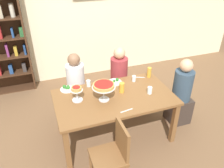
# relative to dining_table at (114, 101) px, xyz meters

# --- Properties ---
(ground_plane) EXTENTS (12.00, 12.00, 0.00)m
(ground_plane) POSITION_rel_dining_table_xyz_m (0.00, 0.00, -0.66)
(ground_plane) COLOR brown
(rear_partition) EXTENTS (8.00, 0.12, 2.80)m
(rear_partition) POSITION_rel_dining_table_xyz_m (0.00, 2.20, 0.74)
(rear_partition) COLOR beige
(rear_partition) RESTS_ON ground_plane
(dining_table) EXTENTS (1.70, 0.96, 0.74)m
(dining_table) POSITION_rel_dining_table_xyz_m (0.00, 0.00, 0.00)
(dining_table) COLOR brown
(dining_table) RESTS_ON ground_plane
(diner_far_right) EXTENTS (0.34, 0.34, 1.15)m
(diner_far_right) POSITION_rel_dining_table_xyz_m (0.37, 0.76, -0.16)
(diner_far_right) COLOR #382D28
(diner_far_right) RESTS_ON ground_plane
(diner_head_east) EXTENTS (0.34, 0.34, 1.15)m
(diner_head_east) POSITION_rel_dining_table_xyz_m (1.15, -0.02, -0.16)
(diner_head_east) COLOR #382D28
(diner_head_east) RESTS_ON ground_plane
(diner_far_left) EXTENTS (0.34, 0.34, 1.15)m
(diner_far_left) POSITION_rel_dining_table_xyz_m (-0.41, 0.76, -0.16)
(diner_far_left) COLOR #382D28
(diner_far_left) RESTS_ON ground_plane
(chair_near_left) EXTENTS (0.40, 0.40, 0.87)m
(chair_near_left) POSITION_rel_dining_table_xyz_m (-0.29, -0.75, -0.17)
(chair_near_left) COLOR brown
(chair_near_left) RESTS_ON ground_plane
(deep_dish_pizza_stand) EXTENTS (0.32, 0.32, 0.26)m
(deep_dish_pizza_stand) POSITION_rel_dining_table_xyz_m (-0.16, -0.03, 0.30)
(deep_dish_pizza_stand) COLOR silver
(deep_dish_pizza_stand) RESTS_ON dining_table
(personal_pizza_stand) EXTENTS (0.17, 0.17, 0.22)m
(personal_pizza_stand) POSITION_rel_dining_table_xyz_m (-0.52, 0.08, 0.23)
(personal_pizza_stand) COLOR silver
(personal_pizza_stand) RESTS_ON dining_table
(salad_plate_near_diner) EXTENTS (0.22, 0.22, 0.07)m
(salad_plate_near_diner) POSITION_rel_dining_table_xyz_m (0.15, 0.36, 0.10)
(salad_plate_near_diner) COLOR white
(salad_plate_near_diner) RESTS_ON dining_table
(salad_plate_far_diner) EXTENTS (0.21, 0.21, 0.07)m
(salad_plate_far_diner) POSITION_rel_dining_table_xyz_m (-0.61, 0.41, 0.11)
(salad_plate_far_diner) COLOR white
(salad_plate_far_diner) RESTS_ON dining_table
(beer_glass_amber_tall) EXTENTS (0.07, 0.07, 0.17)m
(beer_glass_amber_tall) POSITION_rel_dining_table_xyz_m (0.73, 0.34, 0.17)
(beer_glass_amber_tall) COLOR gold
(beer_glass_amber_tall) RESTS_ON dining_table
(beer_glass_amber_short) EXTENTS (0.08, 0.08, 0.15)m
(beer_glass_amber_short) POSITION_rel_dining_table_xyz_m (0.14, 0.07, 0.16)
(beer_glass_amber_short) COLOR gold
(beer_glass_amber_short) RESTS_ON dining_table
(water_glass_clear_near) EXTENTS (0.07, 0.07, 0.10)m
(water_glass_clear_near) POSITION_rel_dining_table_xyz_m (0.51, -0.10, 0.14)
(water_glass_clear_near) COLOR white
(water_glass_clear_near) RESTS_ON dining_table
(water_glass_clear_far) EXTENTS (0.06, 0.06, 0.10)m
(water_glass_clear_far) POSITION_rel_dining_table_xyz_m (0.44, 0.30, 0.13)
(water_glass_clear_far) COLOR white
(water_glass_clear_far) RESTS_ON dining_table
(water_glass_clear_spare) EXTENTS (0.06, 0.06, 0.10)m
(water_glass_clear_spare) POSITION_rel_dining_table_xyz_m (-0.28, 0.39, 0.14)
(water_glass_clear_spare) COLOR white
(water_glass_clear_spare) RESTS_ON dining_table
(cutlery_fork_near) EXTENTS (0.17, 0.08, 0.00)m
(cutlery_fork_near) POSITION_rel_dining_table_xyz_m (0.57, 0.38, 0.09)
(cutlery_fork_near) COLOR silver
(cutlery_fork_near) RESTS_ON dining_table
(cutlery_knife_near) EXTENTS (0.18, 0.04, 0.00)m
(cutlery_knife_near) POSITION_rel_dining_table_xyz_m (0.04, -0.37, 0.09)
(cutlery_knife_near) COLOR silver
(cutlery_knife_near) RESTS_ON dining_table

